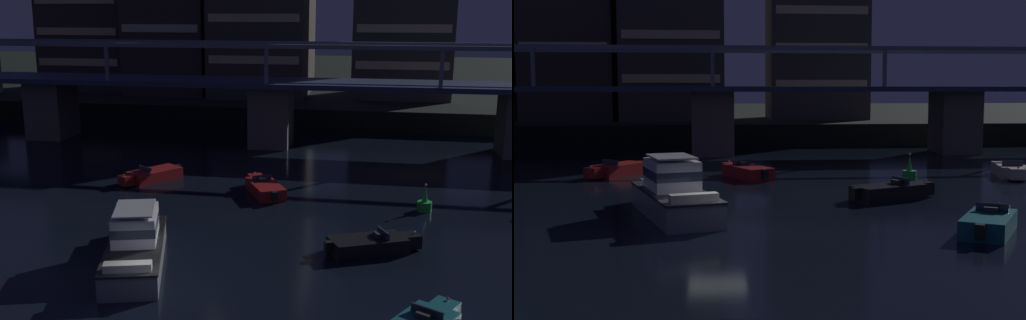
% 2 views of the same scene
% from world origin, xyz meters
% --- Properties ---
extents(ground_plane, '(400.00, 400.00, 0.00)m').
position_xyz_m(ground_plane, '(0.00, 0.00, 0.00)').
color(ground_plane, black).
extents(far_riverbank, '(240.00, 80.00, 2.20)m').
position_xyz_m(far_riverbank, '(0.00, 80.31, 1.10)').
color(far_riverbank, black).
rests_on(far_riverbank, ground).
extents(river_bridge, '(93.20, 6.40, 9.38)m').
position_xyz_m(river_bridge, '(-0.00, 32.30, 4.10)').
color(river_bridge, '#605B51').
rests_on(river_bridge, ground).
extents(tower_central, '(11.15, 13.90, 23.55)m').
position_xyz_m(tower_central, '(-4.24, 52.51, 13.82)').
color(tower_central, '#423D38').
rests_on(tower_central, far_riverbank).
extents(tower_east_tall, '(11.07, 9.29, 20.75)m').
position_xyz_m(tower_east_tall, '(12.10, 52.45, 12.42)').
color(tower_east_tall, '#423D38').
rests_on(tower_east_tall, far_riverbank).
extents(cabin_cruiser_near_left, '(4.81, 9.35, 2.79)m').
position_xyz_m(cabin_cruiser_near_left, '(-2.01, 3.40, 1.05)').
color(cabin_cruiser_near_left, gray).
rests_on(cabin_cruiser_near_left, ground).
extents(speedboat_mid_left, '(3.66, 4.85, 1.16)m').
position_xyz_m(speedboat_mid_left, '(11.24, -1.82, 0.41)').
color(speedboat_mid_left, '#196066').
rests_on(speedboat_mid_left, ground).
extents(speedboat_mid_center, '(4.99, 3.29, 1.16)m').
position_xyz_m(speedboat_mid_center, '(9.40, 7.04, 0.41)').
color(speedboat_mid_center, black).
rests_on(speedboat_mid_center, ground).
extents(speedboat_mid_right, '(2.61, 5.21, 1.16)m').
position_xyz_m(speedboat_mid_right, '(19.79, 15.67, 0.41)').
color(speedboat_mid_right, beige).
rests_on(speedboat_mid_right, ground).
extents(speedboat_far_left, '(3.91, 4.74, 1.16)m').
position_xyz_m(speedboat_far_left, '(-6.56, 18.35, 0.41)').
color(speedboat_far_left, maroon).
rests_on(speedboat_far_left, ground).
extents(speedboat_far_center, '(3.39, 4.95, 1.16)m').
position_xyz_m(speedboat_far_center, '(2.12, 16.53, 0.41)').
color(speedboat_far_center, maroon).
rests_on(speedboat_far_center, ground).
extents(channel_buoy, '(0.90, 0.90, 1.76)m').
position_xyz_m(channel_buoy, '(12.59, 14.66, 0.48)').
color(channel_buoy, green).
rests_on(channel_buoy, ground).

